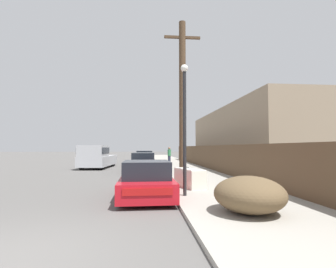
{
  "coord_description": "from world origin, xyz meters",
  "views": [
    {
      "loc": [
        2.17,
        -4.29,
        1.76
      ],
      "look_at": [
        3.46,
        9.57,
        2.48
      ],
      "focal_mm": 28.0,
      "sensor_mm": 36.0,
      "label": 1
    }
  ],
  "objects": [
    {
      "name": "ground_plane",
      "position": [
        0.0,
        0.0,
        0.0
      ],
      "size": [
        220.0,
        220.0,
        0.0
      ],
      "primitive_type": "plane",
      "color": "#595654"
    },
    {
      "name": "sidewalk_curb",
      "position": [
        5.3,
        23.5,
        0.06
      ],
      "size": [
        4.2,
        63.0,
        0.12
      ],
      "primitive_type": "cube",
      "color": "#9E998E",
      "rests_on": "ground"
    },
    {
      "name": "discarded_fridge",
      "position": [
        4.07,
        6.53,
        0.5
      ],
      "size": [
        1.13,
        1.85,
        0.79
      ],
      "rotation": [
        0.0,
        0.0,
        0.29
      ],
      "color": "silver",
      "rests_on": "sidewalk_curb"
    },
    {
      "name": "parked_sports_car_red",
      "position": [
        2.27,
        5.04,
        0.58
      ],
      "size": [
        1.85,
        4.16,
        1.3
      ],
      "rotation": [
        0.0,
        0.0,
        0.01
      ],
      "color": "red",
      "rests_on": "ground"
    },
    {
      "name": "car_parked_mid",
      "position": [
        2.12,
        14.88,
        0.65
      ],
      "size": [
        1.84,
        4.7,
        1.39
      ],
      "rotation": [
        0.0,
        0.0,
        -0.01
      ],
      "color": "black",
      "rests_on": "ground"
    },
    {
      "name": "car_parked_far",
      "position": [
        2.22,
        22.05,
        0.67
      ],
      "size": [
        1.77,
        4.61,
        1.44
      ],
      "rotation": [
        0.0,
        0.0,
        0.01
      ],
      "color": "black",
      "rests_on": "ground"
    },
    {
      "name": "pickup_truck",
      "position": [
        -1.82,
        18.52,
        0.97
      ],
      "size": [
        2.59,
        6.0,
        1.95
      ],
      "rotation": [
        0.0,
        0.0,
        3.06
      ],
      "color": "silver",
      "rests_on": "ground"
    },
    {
      "name": "utility_pole",
      "position": [
        4.06,
        8.36,
        4.17
      ],
      "size": [
        1.8,
        0.33,
        7.92
      ],
      "color": "#4C3826",
      "rests_on": "sidewalk_curb"
    },
    {
      "name": "street_lamp",
      "position": [
        3.58,
        4.66,
        2.77
      ],
      "size": [
        0.26,
        0.26,
        4.55
      ],
      "color": "#232326",
      "rests_on": "sidewalk_curb"
    },
    {
      "name": "brush_pile",
      "position": [
        4.84,
        2.17,
        0.58
      ],
      "size": [
        1.76,
        1.96,
        0.92
      ],
      "color": "brown",
      "rests_on": "sidewalk_curb"
    },
    {
      "name": "wooden_fence",
      "position": [
        7.25,
        16.0,
        1.02
      ],
      "size": [
        0.08,
        34.65,
        1.8
      ],
      "primitive_type": "cube",
      "color": "brown",
      "rests_on": "sidewalk_curb"
    },
    {
      "name": "building_right_house",
      "position": [
        12.34,
        20.86,
        2.75
      ],
      "size": [
        6.0,
        21.44,
        5.49
      ],
      "primitive_type": "cube",
      "color": "gray",
      "rests_on": "ground"
    },
    {
      "name": "pedestrian",
      "position": [
        4.76,
        22.25,
        0.99
      ],
      "size": [
        0.34,
        0.34,
        1.69
      ],
      "color": "#282D42",
      "rests_on": "sidewalk_curb"
    }
  ]
}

